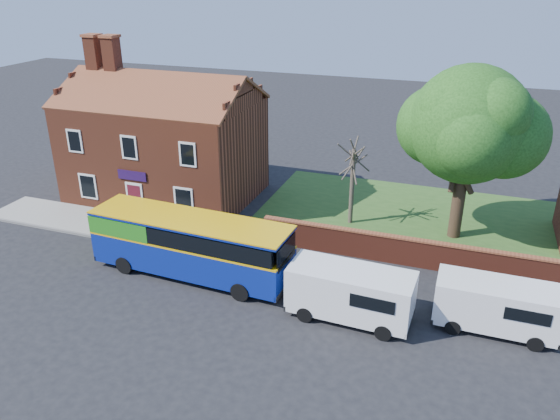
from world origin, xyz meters
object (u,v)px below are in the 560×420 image
at_px(large_tree, 470,128).
at_px(van_near, 351,292).
at_px(bus, 185,242).
at_px(van_far, 497,305).

bearing_deg(large_tree, van_near, -111.28).
bearing_deg(bus, large_tree, 38.61).
height_order(bus, large_tree, large_tree).
height_order(van_near, van_far, van_near).
bearing_deg(van_near, van_far, 14.12).
bearing_deg(van_far, van_near, -167.91).
relative_size(bus, large_tree, 1.06).
xyz_separation_m(bus, van_near, (8.87, -1.04, -0.45)).
relative_size(van_far, large_tree, 0.51).
distance_m(bus, van_near, 8.94).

